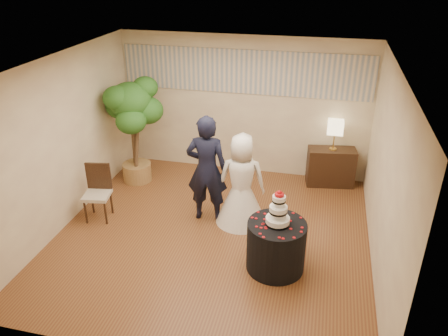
% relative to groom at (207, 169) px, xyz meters
% --- Properties ---
extents(floor, '(5.00, 5.00, 0.00)m').
position_rel_groom_xyz_m(floor, '(0.22, -0.50, -0.94)').
color(floor, brown).
rests_on(floor, ground).
extents(ceiling, '(5.00, 5.00, 0.00)m').
position_rel_groom_xyz_m(ceiling, '(0.22, -0.50, 1.86)').
color(ceiling, white).
rests_on(ceiling, wall_back).
extents(wall_back, '(5.00, 0.06, 2.80)m').
position_rel_groom_xyz_m(wall_back, '(0.22, 2.00, 0.46)').
color(wall_back, beige).
rests_on(wall_back, ground).
extents(wall_front, '(5.00, 0.06, 2.80)m').
position_rel_groom_xyz_m(wall_front, '(0.22, -3.00, 0.46)').
color(wall_front, beige).
rests_on(wall_front, ground).
extents(wall_left, '(0.06, 5.00, 2.80)m').
position_rel_groom_xyz_m(wall_left, '(-2.28, -0.50, 0.46)').
color(wall_left, beige).
rests_on(wall_left, ground).
extents(wall_right, '(0.06, 5.00, 2.80)m').
position_rel_groom_xyz_m(wall_right, '(2.72, -0.50, 0.46)').
color(wall_right, beige).
rests_on(wall_right, ground).
extents(mural_border, '(4.90, 0.02, 0.85)m').
position_rel_groom_xyz_m(mural_border, '(0.22, 1.98, 1.16)').
color(mural_border, '#B0ABA2').
rests_on(mural_border, wall_back).
extents(groom, '(0.72, 0.50, 1.88)m').
position_rel_groom_xyz_m(groom, '(0.00, 0.00, 0.00)').
color(groom, black).
rests_on(groom, floor).
extents(bride, '(0.97, 0.97, 1.60)m').
position_rel_groom_xyz_m(bride, '(0.58, 0.04, -0.14)').
color(bride, white).
rests_on(bride, floor).
extents(cake_table, '(1.09, 1.09, 0.76)m').
position_rel_groom_xyz_m(cake_table, '(1.32, -1.07, -0.56)').
color(cake_table, black).
rests_on(cake_table, floor).
extents(wedding_cake, '(0.34, 0.34, 0.54)m').
position_rel_groom_xyz_m(wedding_cake, '(1.32, -1.07, 0.09)').
color(wedding_cake, white).
rests_on(wedding_cake, cake_table).
extents(console, '(0.96, 0.54, 0.76)m').
position_rel_groom_xyz_m(console, '(2.04, 1.74, -0.56)').
color(console, black).
rests_on(console, floor).
extents(table_lamp, '(0.29, 0.29, 0.58)m').
position_rel_groom_xyz_m(table_lamp, '(2.04, 1.74, 0.11)').
color(table_lamp, '#D1BB8A').
rests_on(table_lamp, console).
extents(ficus_tree, '(1.20, 1.20, 2.14)m').
position_rel_groom_xyz_m(ficus_tree, '(-1.76, 1.02, 0.13)').
color(ficus_tree, '#275C1C').
rests_on(ficus_tree, floor).
extents(side_chair, '(0.52, 0.53, 0.97)m').
position_rel_groom_xyz_m(side_chair, '(-1.83, -0.46, -0.46)').
color(side_chair, black).
rests_on(side_chair, floor).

